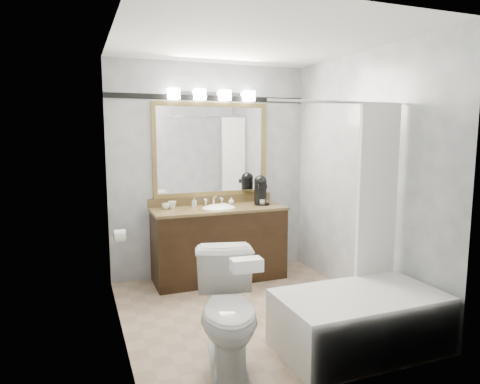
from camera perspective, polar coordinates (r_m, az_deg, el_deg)
name	(u,v)px	position (r m, az deg, el deg)	size (l,w,h in m)	color
room	(253,182)	(3.91, 1.78, 1.28)	(2.42, 2.62, 2.52)	tan
vanity	(219,242)	(5.00, -2.82, -6.68)	(1.53, 0.58, 0.97)	black
mirror	(211,150)	(5.09, -3.84, 5.64)	(1.40, 0.04, 1.10)	olive
vanity_light_bar	(212,95)	(5.05, -3.72, 12.81)	(1.02, 0.14, 0.12)	silver
accent_stripe	(211,98)	(5.11, -3.94, 12.38)	(2.40, 0.01, 0.06)	black
bathtub	(360,313)	(3.67, 15.75, -15.21)	(1.30, 0.75, 1.96)	white
tp_roll	(120,236)	(4.37, -15.75, -5.62)	(0.12, 0.12, 0.11)	white
toilet	(229,311)	(3.24, -1.53, -15.56)	(0.46, 0.80, 0.82)	white
tissue_box	(246,265)	(2.78, 0.86, -9.68)	(0.20, 0.11, 0.08)	white
coffee_maker	(261,189)	(5.12, 2.75, 0.36)	(0.18, 0.23, 0.35)	black
cup_left	(166,206)	(4.86, -9.86, -1.88)	(0.08, 0.08, 0.07)	white
cup_right	(172,205)	(4.88, -9.05, -1.72)	(0.09, 0.09, 0.08)	white
soap_bottle_a	(194,202)	(4.97, -6.12, -1.38)	(0.05, 0.05, 0.11)	white
soap_bottle_b	(231,201)	(5.11, -1.17, -1.19)	(0.07, 0.07, 0.08)	white
soap_bar	(223,204)	(5.05, -2.27, -1.66)	(0.08, 0.05, 0.02)	beige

